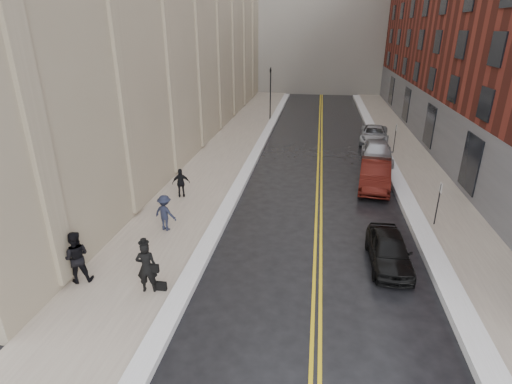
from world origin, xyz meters
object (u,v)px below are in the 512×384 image
(pedestrian_main, at_px, (147,267))
(car_silver_near, at_px, (377,153))
(pedestrian_b, at_px, (165,213))
(pedestrian_c, at_px, (181,183))
(car_maroon, at_px, (375,175))
(pedestrian_a, at_px, (76,257))
(car_silver_far, at_px, (374,134))
(car_black, at_px, (389,250))

(pedestrian_main, bearing_deg, car_silver_near, -131.95)
(pedestrian_b, distance_m, pedestrian_c, 3.86)
(car_maroon, relative_size, pedestrian_a, 2.43)
(car_silver_far, distance_m, pedestrian_a, 25.42)
(pedestrian_c, bearing_deg, car_silver_far, -148.80)
(car_maroon, bearing_deg, pedestrian_a, -128.59)
(car_maroon, distance_m, car_silver_far, 10.39)
(car_black, distance_m, pedestrian_a, 11.79)
(car_silver_near, bearing_deg, pedestrian_c, -139.49)
(car_maroon, height_order, pedestrian_a, pedestrian_a)
(pedestrian_main, bearing_deg, pedestrian_b, -88.30)
(car_silver_near, height_order, pedestrian_a, pedestrian_a)
(car_maroon, bearing_deg, car_silver_near, 88.66)
(car_silver_far, bearing_deg, car_maroon, -89.36)
(pedestrian_b, bearing_deg, pedestrian_c, -65.58)
(car_black, height_order, car_silver_far, car_silver_far)
(car_silver_far, distance_m, pedestrian_b, 20.85)
(car_black, xyz_separation_m, pedestrian_a, (-11.37, -3.10, 0.49))
(car_maroon, xyz_separation_m, pedestrian_a, (-11.80, -11.56, 0.35))
(car_black, xyz_separation_m, car_maroon, (0.43, 8.46, 0.15))
(pedestrian_main, height_order, pedestrian_a, pedestrian_a)
(car_maroon, height_order, car_silver_near, car_maroon)
(pedestrian_b, bearing_deg, car_silver_near, -115.54)
(pedestrian_b, height_order, pedestrian_c, pedestrian_b)
(car_silver_far, bearing_deg, car_silver_near, -87.56)
(pedestrian_main, relative_size, pedestrian_a, 0.97)
(car_black, relative_size, car_maroon, 0.79)
(car_maroon, xyz_separation_m, pedestrian_main, (-9.05, -11.75, 0.32))
(pedestrian_main, bearing_deg, pedestrian_c, -90.62)
(car_black, bearing_deg, pedestrian_a, -165.57)
(pedestrian_a, height_order, pedestrian_c, pedestrian_a)
(car_silver_far, relative_size, pedestrian_c, 2.94)
(pedestrian_main, distance_m, pedestrian_a, 2.75)
(car_maroon, relative_size, pedestrian_c, 3.01)
(pedestrian_c, bearing_deg, car_black, 135.46)
(pedestrian_main, height_order, pedestrian_b, pedestrian_main)
(car_black, relative_size, pedestrian_a, 1.92)
(pedestrian_main, bearing_deg, car_black, -170.51)
(car_silver_near, height_order, pedestrian_main, pedestrian_main)
(car_silver_far, xyz_separation_m, pedestrian_main, (-10.18, -22.08, 0.46))
(car_silver_near, bearing_deg, car_silver_far, 90.24)
(pedestrian_a, distance_m, pedestrian_b, 4.64)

